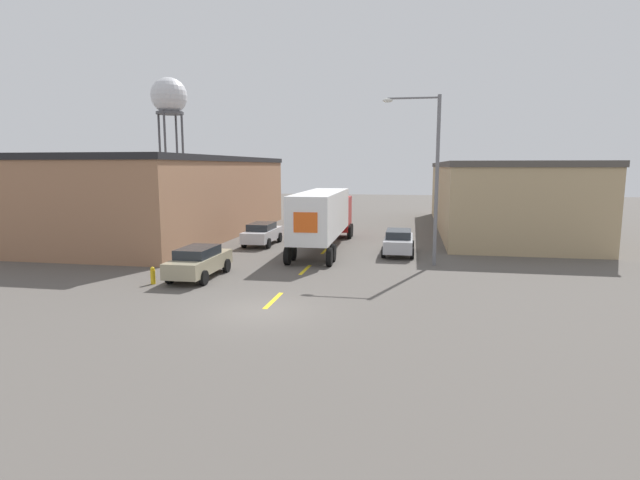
{
  "coord_description": "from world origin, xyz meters",
  "views": [
    {
      "loc": [
        5.51,
        -17.78,
        5.48
      ],
      "look_at": [
        0.86,
        7.44,
        1.68
      ],
      "focal_mm": 28.0,
      "sensor_mm": 36.0,
      "label": 1
    }
  ],
  "objects_px": {
    "semi_truck": "(324,214)",
    "fire_hydrant": "(153,275)",
    "parked_car_left_near": "(199,261)",
    "water_tower": "(169,99)",
    "street_lamp": "(431,168)",
    "parked_car_right_mid": "(399,241)",
    "parked_car_left_far": "(262,233)"
  },
  "relations": [
    {
      "from": "parked_car_right_mid",
      "to": "fire_hydrant",
      "type": "relative_size",
      "value": 5.69
    },
    {
      "from": "parked_car_left_far",
      "to": "street_lamp",
      "type": "bearing_deg",
      "value": -25.19
    },
    {
      "from": "parked_car_left_near",
      "to": "water_tower",
      "type": "height_order",
      "value": "water_tower"
    },
    {
      "from": "parked_car_left_far",
      "to": "fire_hydrant",
      "type": "distance_m",
      "value": 12.39
    },
    {
      "from": "semi_truck",
      "to": "street_lamp",
      "type": "height_order",
      "value": "street_lamp"
    },
    {
      "from": "street_lamp",
      "to": "fire_hydrant",
      "type": "xyz_separation_m",
      "value": [
        -12.82,
        -6.99,
        -4.95
      ]
    },
    {
      "from": "parked_car_left_far",
      "to": "fire_hydrant",
      "type": "height_order",
      "value": "parked_car_left_far"
    },
    {
      "from": "water_tower",
      "to": "fire_hydrant",
      "type": "height_order",
      "value": "water_tower"
    },
    {
      "from": "parked_car_left_far",
      "to": "parked_car_left_near",
      "type": "height_order",
      "value": "same"
    },
    {
      "from": "water_tower",
      "to": "street_lamp",
      "type": "bearing_deg",
      "value": -45.19
    },
    {
      "from": "parked_car_left_far",
      "to": "street_lamp",
      "type": "xyz_separation_m",
      "value": [
        11.23,
        -5.28,
        4.53
      ]
    },
    {
      "from": "semi_truck",
      "to": "parked_car_left_near",
      "type": "distance_m",
      "value": 10.98
    },
    {
      "from": "parked_car_left_far",
      "to": "water_tower",
      "type": "distance_m",
      "value": 34.86
    },
    {
      "from": "parked_car_left_near",
      "to": "semi_truck",
      "type": "bearing_deg",
      "value": 65.2
    },
    {
      "from": "parked_car_left_near",
      "to": "street_lamp",
      "type": "relative_size",
      "value": 0.51
    },
    {
      "from": "water_tower",
      "to": "fire_hydrant",
      "type": "relative_size",
      "value": 19.77
    },
    {
      "from": "parked_car_left_near",
      "to": "fire_hydrant",
      "type": "height_order",
      "value": "parked_car_left_near"
    },
    {
      "from": "water_tower",
      "to": "semi_truck",
      "type": "bearing_deg",
      "value": -47.64
    },
    {
      "from": "semi_truck",
      "to": "water_tower",
      "type": "relative_size",
      "value": 0.85
    },
    {
      "from": "parked_car_right_mid",
      "to": "fire_hydrant",
      "type": "bearing_deg",
      "value": -137.57
    },
    {
      "from": "parked_car_left_far",
      "to": "parked_car_right_mid",
      "type": "relative_size",
      "value": 1.0
    },
    {
      "from": "semi_truck",
      "to": "parked_car_left_near",
      "type": "bearing_deg",
      "value": -116.02
    },
    {
      "from": "semi_truck",
      "to": "parked_car_right_mid",
      "type": "bearing_deg",
      "value": -16.69
    },
    {
      "from": "street_lamp",
      "to": "semi_truck",
      "type": "bearing_deg",
      "value": 145.81
    },
    {
      "from": "semi_truck",
      "to": "fire_hydrant",
      "type": "distance_m",
      "value": 13.2
    },
    {
      "from": "parked_car_right_mid",
      "to": "parked_car_left_far",
      "type": "bearing_deg",
      "value": 167.42
    },
    {
      "from": "street_lamp",
      "to": "fire_hydrant",
      "type": "distance_m",
      "value": 15.42
    },
    {
      "from": "parked_car_left_far",
      "to": "parked_car_left_near",
      "type": "relative_size",
      "value": 1.0
    },
    {
      "from": "parked_car_left_near",
      "to": "parked_car_left_far",
      "type": "bearing_deg",
      "value": 90.0
    },
    {
      "from": "parked_car_right_mid",
      "to": "fire_hydrant",
      "type": "distance_m",
      "value": 15.05
    },
    {
      "from": "semi_truck",
      "to": "fire_hydrant",
      "type": "xyz_separation_m",
      "value": [
        -6.15,
        -11.52,
        -1.91
      ]
    },
    {
      "from": "street_lamp",
      "to": "fire_hydrant",
      "type": "relative_size",
      "value": 11.23
    }
  ]
}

